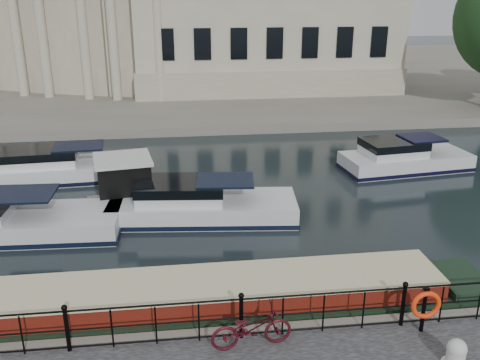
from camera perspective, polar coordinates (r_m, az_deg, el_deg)
name	(u,v)px	position (r m, az deg, el deg)	size (l,w,h in m)	color
ground_plane	(231,304)	(15.50, -0.95, -13.12)	(160.00, 160.00, 0.00)	black
far_bank	(187,76)	(52.56, -5.63, 11.01)	(120.00, 42.00, 0.55)	#6B665B
railing	(241,314)	(12.98, 0.13, -14.09)	(24.14, 0.14, 1.22)	black
civic_building	(174,3)	(47.63, -7.01, 18.21)	(53.55, 31.84, 16.85)	#ADA38C
bicycle	(251,328)	(12.79, 1.23, -15.49)	(0.67, 1.91, 1.00)	#420B15
mooring_bollard	(456,353)	(13.26, 22.07, -16.76)	(0.58, 0.58, 0.66)	beige
life_ring_post	(426,306)	(13.80, 19.20, -12.53)	(0.74, 0.20, 1.21)	black
narrowboat	(204,308)	(14.72, -3.85, -13.46)	(15.98, 2.24, 1.58)	black
harbour_hut	(124,185)	(21.85, -12.23, -0.56)	(3.35, 2.93, 2.19)	#6B665B
cabin_cruisers	(145,193)	(22.49, -10.13, -1.41)	(26.16, 8.79, 1.99)	silver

